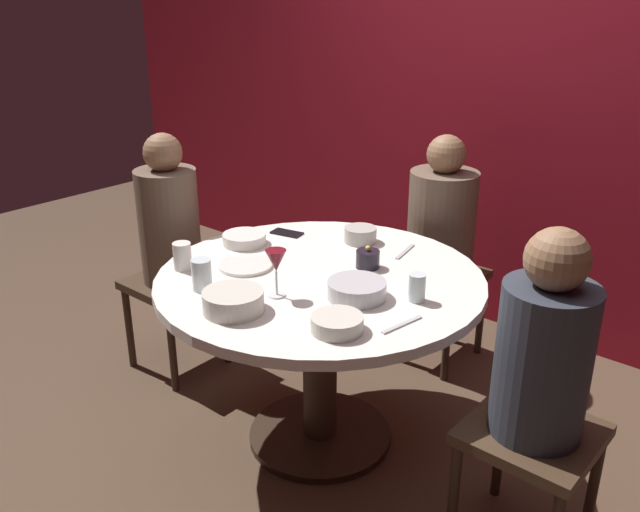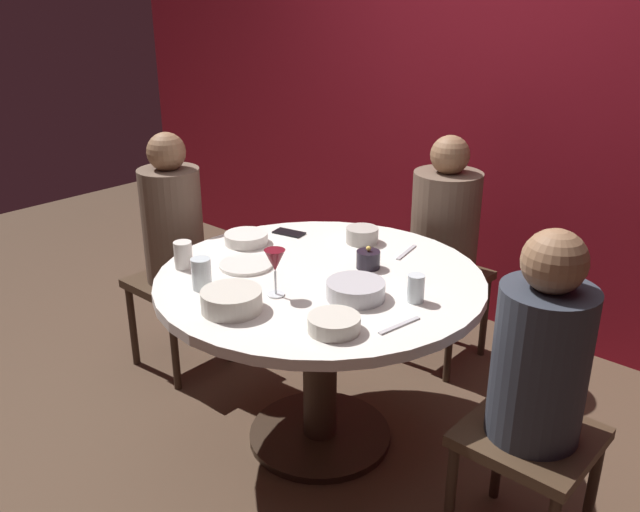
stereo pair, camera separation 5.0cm
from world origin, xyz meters
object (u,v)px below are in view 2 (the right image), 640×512
at_px(bowl_serving_large, 356,290).
at_px(bowl_salad_center, 232,300).
at_px(cup_by_left_diner, 416,288).
at_px(bowl_sauce_side, 334,324).
at_px(seated_diner_back, 445,226).
at_px(cup_near_candle, 201,274).
at_px(dining_table, 320,314).
at_px(candle_holder, 368,259).
at_px(cell_phone, 289,233).
at_px(wine_glass, 275,263).
at_px(bowl_small_white, 362,235).
at_px(seated_diner_right, 540,366).
at_px(seated_diner_left, 173,229).
at_px(cup_by_right_diner, 183,255).
at_px(bowl_rice_portion, 246,238).
at_px(dinner_plate, 246,265).

xyz_separation_m(bowl_serving_large, bowl_salad_center, (-0.26, -0.36, 0.01)).
bearing_deg(cup_by_left_diner, bowl_sauce_side, -101.78).
distance_m(seated_diner_back, bowl_salad_center, 1.33).
height_order(seated_diner_back, cup_near_candle, seated_diner_back).
height_order(dining_table, candle_holder, candle_holder).
relative_size(seated_diner_back, cell_phone, 8.25).
xyz_separation_m(candle_holder, wine_glass, (-0.09, -0.42, 0.09)).
bearing_deg(bowl_small_white, cell_phone, -157.26).
xyz_separation_m(cell_phone, bowl_serving_large, (0.64, -0.32, 0.03)).
height_order(seated_diner_right, cup_by_left_diner, seated_diner_right).
xyz_separation_m(seated_diner_back, bowl_small_white, (-0.10, -0.52, 0.07)).
bearing_deg(wine_glass, bowl_serving_large, 37.46).
bearing_deg(bowl_salad_center, bowl_small_white, 94.90).
xyz_separation_m(seated_diner_left, cup_near_candle, (0.68, -0.38, 0.09)).
relative_size(cup_near_candle, cup_by_right_diner, 1.09).
xyz_separation_m(candle_holder, bowl_sauce_side, (0.24, -0.49, -0.01)).
bearing_deg(bowl_small_white, seated_diner_left, -154.94).
bearing_deg(bowl_rice_portion, cup_by_right_diner, -87.67).
bearing_deg(seated_diner_left, candle_holder, 10.08).
bearing_deg(cup_by_right_diner, seated_diner_right, 12.57).
height_order(bowl_serving_large, bowl_salad_center, bowl_salad_center).
distance_m(bowl_rice_portion, cup_near_candle, 0.48).
relative_size(bowl_rice_portion, cup_by_right_diner, 1.72).
distance_m(dining_table, seated_diner_left, 0.94).
bearing_deg(cup_by_right_diner, dining_table, 33.66).
height_order(seated_diner_back, cup_by_left_diner, seated_diner_back).
bearing_deg(cup_by_left_diner, dinner_plate, -165.17).
bearing_deg(dining_table, seated_diner_right, 0.00).
bearing_deg(seated_diner_right, seated_diner_left, 0.00).
relative_size(wine_glass, cell_phone, 1.26).
bearing_deg(bowl_salad_center, dining_table, 86.00).
relative_size(dining_table, bowl_small_white, 9.07).
bearing_deg(seated_diner_left, cup_near_candle, -28.97).
bearing_deg(seated_diner_right, cup_near_candle, 18.36).
bearing_deg(seated_diner_back, bowl_serving_large, 13.21).
bearing_deg(cup_by_right_diner, bowl_sauce_side, -0.29).
bearing_deg(seated_diner_left, bowl_rice_portion, 5.57).
relative_size(seated_diner_left, wine_glass, 6.72).
relative_size(seated_diner_left, cup_by_left_diner, 11.67).
relative_size(dinner_plate, bowl_salad_center, 1.01).
relative_size(bowl_salad_center, bowl_sauce_side, 1.22).
height_order(seated_diner_left, bowl_small_white, seated_diner_left).
bearing_deg(bowl_salad_center, bowl_rice_portion, 132.92).
xyz_separation_m(wine_glass, bowl_rice_portion, (-0.47, 0.29, -0.11)).
bearing_deg(bowl_small_white, bowl_sauce_side, -58.19).
xyz_separation_m(wine_glass, cup_near_candle, (-0.25, -0.14, -0.07)).
distance_m(cell_phone, cup_by_right_diner, 0.56).
bearing_deg(dining_table, wine_glass, -89.42).
distance_m(seated_diner_left, bowl_small_white, 0.92).
xyz_separation_m(bowl_salad_center, bowl_small_white, (-0.07, 0.81, -0.00)).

